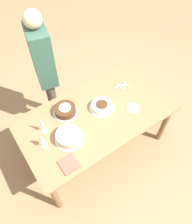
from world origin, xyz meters
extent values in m
plane|color=#A87F56|center=(0.00, 0.00, 0.00)|extent=(12.00, 12.00, 0.00)
cube|color=#9E754C|center=(0.00, 0.00, 0.74)|extent=(1.79, 0.98, 0.03)
cylinder|color=brown|center=(-0.82, -0.41, 0.36)|extent=(0.07, 0.07, 0.73)
cylinder|color=brown|center=(0.82, -0.41, 0.36)|extent=(0.07, 0.07, 0.73)
cylinder|color=brown|center=(-0.82, 0.41, 0.36)|extent=(0.07, 0.07, 0.73)
cylinder|color=brown|center=(0.82, 0.41, 0.36)|extent=(0.07, 0.07, 0.73)
cylinder|color=white|center=(-0.11, -0.04, 0.76)|extent=(0.29, 0.29, 0.01)
cylinder|color=white|center=(-0.11, -0.04, 0.79)|extent=(0.25, 0.25, 0.06)
cylinder|color=#4C2D19|center=(-0.11, -0.04, 0.83)|extent=(0.14, 0.14, 0.01)
cylinder|color=white|center=(0.27, -0.23, 0.76)|extent=(0.29, 0.29, 0.01)
cylinder|color=#4C2D19|center=(0.27, -0.23, 0.80)|extent=(0.25, 0.25, 0.08)
cylinder|color=white|center=(0.27, -0.23, 0.85)|extent=(0.14, 0.14, 0.01)
cylinder|color=white|center=(0.42, 0.10, 0.76)|extent=(0.31, 0.31, 0.01)
cylinder|color=beige|center=(0.42, 0.10, 0.81)|extent=(0.27, 0.27, 0.10)
cylinder|color=silver|center=(0.68, 0.02, 0.76)|extent=(0.06, 0.06, 0.00)
cylinder|color=silver|center=(0.68, 0.02, 0.82)|extent=(0.01, 0.01, 0.10)
cone|color=silver|center=(0.68, 0.02, 0.92)|extent=(0.05, 0.05, 0.11)
cylinder|color=silver|center=(0.59, -0.14, 0.76)|extent=(0.07, 0.07, 0.00)
cylinder|color=silver|center=(0.59, -0.14, 0.82)|extent=(0.01, 0.01, 0.11)
cone|color=silver|center=(0.59, -0.14, 0.94)|extent=(0.04, 0.04, 0.13)
cylinder|color=white|center=(-0.42, 0.17, 0.76)|extent=(0.15, 0.15, 0.01)
cube|color=silver|center=(-0.53, -0.19, 0.76)|extent=(0.16, 0.08, 0.00)
cube|color=silver|center=(-0.52, -0.19, 0.76)|extent=(0.17, 0.04, 0.00)
cube|color=silver|center=(-0.54, -0.16, 0.77)|extent=(0.16, 0.09, 0.00)
cube|color=silver|center=(-0.54, -0.16, 0.77)|extent=(0.14, 0.11, 0.00)
cube|color=silver|center=(-0.54, -0.18, 0.77)|extent=(0.16, 0.07, 0.00)
cube|color=silver|center=(-0.53, -0.18, 0.77)|extent=(0.14, 0.11, 0.00)
cube|color=#B75B4C|center=(0.57, 0.35, 0.77)|extent=(0.17, 0.17, 0.02)
cylinder|color=#4C4238|center=(0.19, -0.89, 0.42)|extent=(0.11, 0.11, 0.84)
cylinder|color=#4C4238|center=(0.24, -0.67, 0.42)|extent=(0.11, 0.11, 0.84)
cube|color=#335647|center=(0.21, -0.78, 1.19)|extent=(0.31, 0.44, 0.70)
sphere|color=#DBB293|center=(0.21, -0.78, 1.63)|extent=(0.19, 0.19, 0.19)
camera|label=1|loc=(0.84, 1.21, 2.80)|focal=35.00mm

